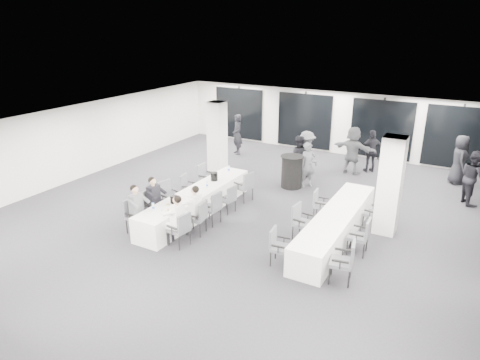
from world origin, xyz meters
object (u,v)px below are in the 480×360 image
object	(u,v)px
chair_main_left_second	(151,204)
standing_guest_e	(460,156)
chair_main_left_far	(205,176)
chair_side_right_far	(376,212)
banquet_table_main	(197,202)
cocktail_table	(292,171)
chair_main_left_fourth	(187,186)
standing_guest_f	(353,147)
ice_bucket_near	(174,199)
chair_main_right_far	(246,185)
chair_side_right_near	(345,259)
standing_guest_b	(298,154)
chair_main_right_near	(181,228)
standing_guest_h	(474,174)
standing_guest_d	(372,148)
chair_side_right_mid	(362,234)
chair_side_left_mid	(301,220)
standing_guest_a	(308,162)
banquet_table_side	(336,225)
chair_side_left_near	(278,244)
chair_side_left_far	(319,203)
chair_main_left_near	(134,213)
ice_bucket_far	(214,177)
chair_main_left_mid	(168,195)
chair_main_right_fourth	(229,198)
chair_main_right_mid	(213,206)
chair_main_right_second	(199,216)
standing_guest_g	(237,132)
standing_guest_c	(306,151)

from	to	relation	value
chair_main_left_second	standing_guest_e	bearing A→B (deg)	133.65
chair_main_left_far	chair_side_right_far	world-z (taller)	chair_main_left_far
banquet_table_main	cocktail_table	distance (m)	3.96
cocktail_table	chair_main_left_fourth	distance (m)	3.85
chair_side_right_far	chair_main_left_fourth	bearing A→B (deg)	110.24
standing_guest_f	ice_bucket_near	xyz separation A→B (m)	(-3.18, -7.25, -0.20)
chair_side_right_far	chair_main_left_second	bearing A→B (deg)	125.97
chair_main_right_far	chair_main_left_far	bearing A→B (deg)	100.82
chair_main_left_second	chair_side_right_near	size ratio (longest dim) A/B	0.97
banquet_table_main	standing_guest_b	bearing A→B (deg)	72.62
chair_main_right_near	standing_guest_e	bearing A→B (deg)	-26.05
chair_main_left_fourth	standing_guest_h	size ratio (longest dim) A/B	0.46
standing_guest_b	standing_guest_d	bearing A→B (deg)	-158.80
chair_side_right_mid	standing_guest_f	distance (m)	6.51
chair_main_left_fourth	chair_side_left_mid	bearing A→B (deg)	71.36
chair_main_right_far	standing_guest_a	size ratio (longest dim) A/B	0.54
banquet_table_side	ice_bucket_near	world-z (taller)	ice_bucket_near
chair_main_left_fourth	standing_guest_d	bearing A→B (deg)	132.65
chair_main_right_near	standing_guest_b	xyz separation A→B (m)	(0.62, 6.59, 0.39)
banquet_table_main	chair_side_left_near	size ratio (longest dim) A/B	5.34
chair_side_left_near	chair_side_right_near	xyz separation A→B (m)	(1.67, 0.01, 0.06)
chair_side_left_far	ice_bucket_near	distance (m)	4.37
standing_guest_d	standing_guest_f	bearing A→B (deg)	6.54
chair_main_left_near	standing_guest_f	bearing A→B (deg)	154.36
chair_main_left_near	ice_bucket_far	world-z (taller)	ice_bucket_far
chair_side_left_near	standing_guest_f	distance (m)	7.68
chair_main_left_mid	standing_guest_d	world-z (taller)	standing_guest_d
chair_main_right_fourth	standing_guest_b	distance (m)	4.17
chair_side_left_mid	chair_side_right_mid	world-z (taller)	chair_side_left_mid
chair_main_right_mid	chair_main_left_far	bearing A→B (deg)	42.23
cocktail_table	chair_main_right_second	bearing A→B (deg)	-100.03
chair_side_left_mid	standing_guest_d	world-z (taller)	standing_guest_d
standing_guest_h	standing_guest_d	bearing A→B (deg)	38.98
standing_guest_g	ice_bucket_far	size ratio (longest dim) A/B	7.62
standing_guest_a	standing_guest_g	bearing A→B (deg)	102.12
chair_side_left_near	chair_main_left_mid	bearing A→B (deg)	-111.73
chair_main_right_fourth	standing_guest_d	size ratio (longest dim) A/B	0.46
chair_main_left_far	standing_guest_a	bearing A→B (deg)	125.50
chair_side_left_mid	chair_side_right_mid	xyz separation A→B (m)	(1.67, -0.04, -0.01)
banquet_table_main	chair_main_left_far	distance (m)	1.92
chair_main_left_fourth	chair_side_right_near	size ratio (longest dim) A/B	0.90
banquet_table_main	standing_guest_f	bearing A→B (deg)	63.07
ice_bucket_far	chair_side_left_near	bearing A→B (deg)	-36.42
chair_main_left_second	standing_guest_h	bearing A→B (deg)	124.25
chair_main_right_far	standing_guest_c	distance (m)	3.50
ice_bucket_far	chair_side_right_near	bearing A→B (deg)	-26.42
banquet_table_main	chair_side_left_far	xyz separation A→B (m)	(3.43, 1.54, 0.14)
chair_main_right_far	standing_guest_b	xyz separation A→B (m)	(0.62, 3.02, 0.36)
chair_main_right_far	ice_bucket_far	bearing A→B (deg)	135.92
cocktail_table	chair_main_left_fourth	bearing A→B (deg)	-130.43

